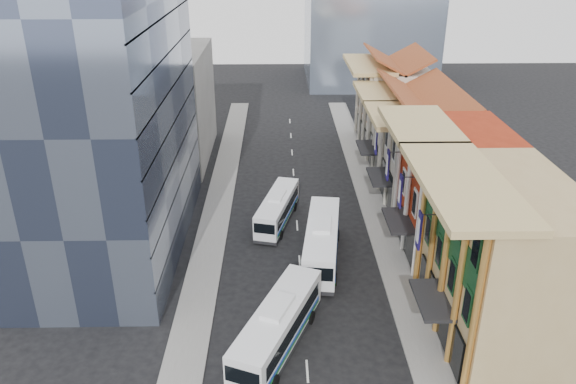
{
  "coord_description": "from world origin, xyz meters",
  "views": [
    {
      "loc": [
        -1.85,
        -28.53,
        27.11
      ],
      "look_at": [
        -1.01,
        17.57,
        5.81
      ],
      "focal_mm": 35.0,
      "sensor_mm": 36.0,
      "label": 1
    }
  ],
  "objects_px": {
    "shophouse_tan": "(504,263)",
    "bus_right": "(322,241)",
    "bus_left_far": "(277,208)",
    "office_tower": "(101,89)",
    "bus_left_near": "(278,326)",
    "sedan_left": "(249,364)"
  },
  "relations": [
    {
      "from": "bus_left_near",
      "to": "bus_right",
      "type": "height_order",
      "value": "bus_right"
    },
    {
      "from": "shophouse_tan",
      "to": "bus_right",
      "type": "relative_size",
      "value": 1.16
    },
    {
      "from": "office_tower",
      "to": "sedan_left",
      "type": "height_order",
      "value": "office_tower"
    },
    {
      "from": "bus_left_far",
      "to": "sedan_left",
      "type": "relative_size",
      "value": 2.32
    },
    {
      "from": "office_tower",
      "to": "sedan_left",
      "type": "relative_size",
      "value": 6.86
    },
    {
      "from": "shophouse_tan",
      "to": "bus_left_far",
      "type": "xyz_separation_m",
      "value": [
        -16.0,
        17.68,
        -4.38
      ]
    },
    {
      "from": "office_tower",
      "to": "bus_right",
      "type": "height_order",
      "value": "office_tower"
    },
    {
      "from": "shophouse_tan",
      "to": "bus_right",
      "type": "distance_m",
      "value": 16.38
    },
    {
      "from": "bus_left_near",
      "to": "bus_left_far",
      "type": "relative_size",
      "value": 1.15
    },
    {
      "from": "shophouse_tan",
      "to": "sedan_left",
      "type": "bearing_deg",
      "value": -167.35
    },
    {
      "from": "bus_left_near",
      "to": "bus_left_far",
      "type": "distance_m",
      "value": 19.2
    },
    {
      "from": "bus_left_far",
      "to": "sedan_left",
      "type": "bearing_deg",
      "value": -80.97
    },
    {
      "from": "shophouse_tan",
      "to": "bus_left_near",
      "type": "bearing_deg",
      "value": -174.55
    },
    {
      "from": "sedan_left",
      "to": "bus_left_far",
      "type": "bearing_deg",
      "value": 93.65
    },
    {
      "from": "bus_right",
      "to": "bus_left_near",
      "type": "bearing_deg",
      "value": -101.35
    },
    {
      "from": "bus_right",
      "to": "bus_left_far",
      "type": "bearing_deg",
      "value": 125.96
    },
    {
      "from": "bus_left_far",
      "to": "bus_right",
      "type": "xyz_separation_m",
      "value": [
        4.0,
        -7.29,
        0.32
      ]
    },
    {
      "from": "shophouse_tan",
      "to": "office_tower",
      "type": "height_order",
      "value": "office_tower"
    },
    {
      "from": "office_tower",
      "to": "bus_left_near",
      "type": "height_order",
      "value": "office_tower"
    },
    {
      "from": "bus_left_near",
      "to": "sedan_left",
      "type": "xyz_separation_m",
      "value": [
        -1.96,
        -2.5,
        -1.12
      ]
    },
    {
      "from": "shophouse_tan",
      "to": "office_tower",
      "type": "xyz_separation_m",
      "value": [
        -31.0,
        14.0,
        9.0
      ]
    },
    {
      "from": "office_tower",
      "to": "shophouse_tan",
      "type": "bearing_deg",
      "value": -24.3
    }
  ]
}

